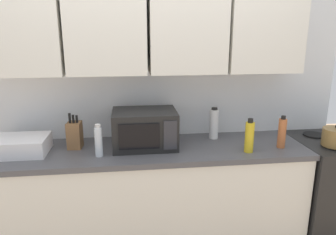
{
  "coord_description": "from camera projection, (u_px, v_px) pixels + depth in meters",
  "views": [
    {
      "loc": [
        -0.15,
        -2.57,
        1.75
      ],
      "look_at": [
        0.14,
        -0.25,
        1.12
      ],
      "focal_mm": 33.86,
      "sensor_mm": 36.0,
      "label": 1
    }
  ],
  "objects": [
    {
      "name": "wall_back_with_cabinets",
      "position": [
        147.0,
        56.0,
        2.46
      ],
      "size": [
        3.25,
        0.38,
        2.6
      ],
      "color": "white",
      "rests_on": "ground_plane"
    },
    {
      "name": "counter_run",
      "position": [
        151.0,
        200.0,
        2.53
      ],
      "size": [
        2.38,
        0.63,
        0.9
      ],
      "color": "white",
      "rests_on": "ground_plane"
    },
    {
      "name": "stove_range",
      "position": [
        336.0,
        190.0,
        2.7
      ],
      "size": [
        0.76,
        0.64,
        0.91
      ],
      "color": "black",
      "rests_on": "ground_plane"
    },
    {
      "name": "kettle",
      "position": [
        336.0,
        137.0,
        2.41
      ],
      "size": [
        0.2,
        0.2,
        0.17
      ],
      "color": "olive",
      "rests_on": "stove_range"
    },
    {
      "name": "microwave",
      "position": [
        145.0,
        129.0,
        2.41
      ],
      "size": [
        0.48,
        0.37,
        0.28
      ],
      "color": "black",
      "rests_on": "counter_run"
    },
    {
      "name": "dish_rack",
      "position": [
        21.0,
        145.0,
        2.28
      ],
      "size": [
        0.38,
        0.3,
        0.12
      ],
      "primitive_type": "cube",
      "color": "silver",
      "rests_on": "counter_run"
    },
    {
      "name": "knife_block",
      "position": [
        75.0,
        135.0,
        2.39
      ],
      "size": [
        0.11,
        0.13,
        0.27
      ],
      "color": "brown",
      "rests_on": "counter_run"
    },
    {
      "name": "bottle_clear_tall",
      "position": [
        99.0,
        141.0,
        2.22
      ],
      "size": [
        0.05,
        0.05,
        0.23
      ],
      "color": "silver",
      "rests_on": "counter_run"
    },
    {
      "name": "bottle_yellow_mustard",
      "position": [
        249.0,
        137.0,
        2.3
      ],
      "size": [
        0.07,
        0.07,
        0.25
      ],
      "color": "gold",
      "rests_on": "counter_run"
    },
    {
      "name": "bottle_white_jar",
      "position": [
        214.0,
        124.0,
        2.6
      ],
      "size": [
        0.07,
        0.07,
        0.26
      ],
      "color": "white",
      "rests_on": "counter_run"
    },
    {
      "name": "bottle_spice_jar",
      "position": [
        282.0,
        133.0,
        2.39
      ],
      "size": [
        0.06,
        0.06,
        0.25
      ],
      "color": "#BC6638",
      "rests_on": "counter_run"
    }
  ]
}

